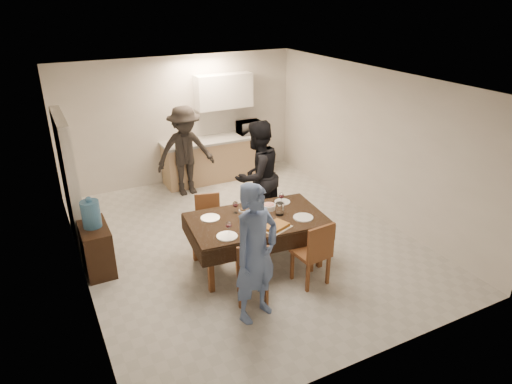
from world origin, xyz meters
TOP-DOWN VIEW (x-y plane):
  - floor at (0.00, 0.00)m, footprint 5.00×6.00m
  - ceiling at (0.00, 0.00)m, footprint 5.00×6.00m
  - wall_back at (0.00, 3.00)m, footprint 5.00×0.02m
  - wall_front at (0.00, -3.00)m, footprint 5.00×0.02m
  - wall_left at (-2.50, 0.00)m, footprint 0.02×6.00m
  - wall_right at (2.50, 0.00)m, footprint 0.02×6.00m
  - stub_partition at (-2.42, 1.20)m, footprint 0.15×1.40m
  - kitchen_base_cabinet at (0.60, 2.68)m, footprint 2.20×0.60m
  - kitchen_worktop at (0.60, 2.68)m, footprint 2.24×0.64m
  - upper_cabinet at (0.90, 2.82)m, footprint 1.20×0.34m
  - dining_table at (-0.14, -0.71)m, footprint 2.04×1.32m
  - chair_near_left at (-0.59, -1.54)m, footprint 0.54×0.55m
  - chair_near_right at (0.31, -1.55)m, footprint 0.47×0.47m
  - chair_far_left at (-0.59, -0.04)m, footprint 0.48×0.49m
  - chair_far_right at (0.31, -0.04)m, footprint 0.40×0.41m
  - console at (-2.28, 0.21)m, footprint 0.38×0.77m
  - water_jug at (-2.28, 0.21)m, footprint 0.26×0.26m
  - wine_bottle at (-0.19, -0.66)m, footprint 0.07×0.07m
  - water_pitcher at (0.21, -0.76)m, footprint 0.12×0.12m
  - savoury_tart at (-0.04, -1.09)m, footprint 0.48×0.42m
  - salad_bowl at (0.16, -0.53)m, footprint 0.19×0.19m
  - mushroom_dish at (-0.19, -0.43)m, footprint 0.18×0.18m
  - wine_glass_a at (-0.69, -0.96)m, footprint 0.09×0.09m
  - wine_glass_b at (0.41, -0.46)m, footprint 0.09×0.09m
  - wine_glass_c at (-0.34, -0.41)m, footprint 0.08×0.08m
  - plate_near_left at (-0.74, -1.01)m, footprint 0.28×0.28m
  - plate_near_right at (0.46, -1.01)m, footprint 0.29×0.29m
  - plate_far_left at (-0.74, -0.41)m, footprint 0.28×0.28m
  - plate_far_right at (0.46, -0.41)m, footprint 0.24×0.24m
  - microwave at (1.42, 2.68)m, footprint 0.50×0.34m
  - person_near at (-0.69, -1.76)m, footprint 0.75×0.61m
  - person_far at (0.41, 0.34)m, footprint 1.09×0.96m
  - person_kitchen at (-0.20, 2.23)m, footprint 1.15×0.66m

SIDE VIEW (x-z plane):
  - floor at x=0.00m, z-range -0.01..0.01m
  - console at x=-2.28m, z-range 0.00..0.71m
  - kitchen_base_cabinet at x=0.60m, z-range 0.00..0.86m
  - chair_far_left at x=-0.59m, z-range 0.29..0.76m
  - chair_far_right at x=0.31m, z-range 0.30..0.76m
  - chair_near_left at x=-0.59m, z-range 0.31..0.81m
  - chair_near_right at x=0.31m, z-range 0.33..0.85m
  - dining_table at x=-0.14m, z-range 0.34..1.10m
  - plate_far_right at x=0.46m, z-range 0.76..0.77m
  - plate_far_left at x=-0.74m, z-range 0.76..0.77m
  - plate_near_left at x=-0.74m, z-range 0.76..0.77m
  - plate_near_right at x=0.46m, z-range 0.76..0.78m
  - mushroom_dish at x=-0.19m, z-range 0.76..0.79m
  - savoury_tart at x=-0.04m, z-range 0.76..0.81m
  - salad_bowl at x=0.16m, z-range 0.76..0.83m
  - wine_glass_c at x=-0.34m, z-range 0.76..0.94m
  - water_pitcher at x=0.21m, z-range 0.76..0.95m
  - wine_glass_b at x=0.41m, z-range 0.76..0.95m
  - wine_glass_a at x=-0.69m, z-range 0.76..0.95m
  - kitchen_worktop at x=0.60m, z-range 0.86..0.91m
  - person_kitchen at x=-0.20m, z-range 0.00..1.78m
  - person_near at x=-0.69m, z-range 0.00..1.79m
  - wine_bottle at x=-0.19m, z-range 0.76..1.05m
  - water_jug at x=-2.28m, z-range 0.71..1.10m
  - person_far at x=0.41m, z-range 0.00..1.88m
  - microwave at x=1.42m, z-range 0.91..1.19m
  - stub_partition at x=-2.42m, z-range 0.00..2.10m
  - wall_back at x=0.00m, z-range 0.00..2.60m
  - wall_front at x=0.00m, z-range 0.00..2.60m
  - wall_left at x=-2.50m, z-range 0.00..2.60m
  - wall_right at x=2.50m, z-range 0.00..2.60m
  - upper_cabinet at x=0.90m, z-range 1.50..2.20m
  - ceiling at x=0.00m, z-range 2.59..2.61m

